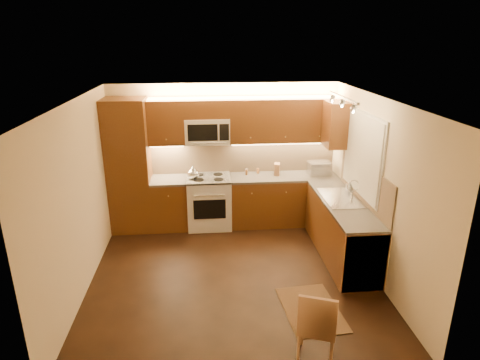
{
  "coord_description": "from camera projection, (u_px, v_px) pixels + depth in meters",
  "views": [
    {
      "loc": [
        -0.36,
        -5.14,
        3.26
      ],
      "look_at": [
        0.15,
        0.55,
        1.25
      ],
      "focal_mm": 30.77,
      "sensor_mm": 36.0,
      "label": 1
    }
  ],
  "objects": [
    {
      "name": "pantry",
      "position": [
        129.0,
        166.0,
        7.02
      ],
      "size": [
        0.7,
        0.6,
        2.3
      ],
      "primitive_type": "cube",
      "color": "#4F2811",
      "rests_on": "floor"
    },
    {
      "name": "soap_bottle",
      "position": [
        349.0,
        186.0,
        6.6
      ],
      "size": [
        0.1,
        0.1,
        0.17
      ],
      "primitive_type": "imported",
      "rotation": [
        0.0,
        0.0,
        0.41
      ],
      "color": "white",
      "rests_on": "counter_right"
    },
    {
      "name": "sink",
      "position": [
        341.0,
        194.0,
        6.28
      ],
      "size": [
        0.52,
        0.86,
        0.15
      ],
      "primitive_type": null,
      "color": "silver",
      "rests_on": "counter_right"
    },
    {
      "name": "knife_block",
      "position": [
        277.0,
        169.0,
        7.34
      ],
      "size": [
        0.13,
        0.17,
        0.21
      ],
      "primitive_type": "cube",
      "rotation": [
        0.0,
        0.0,
        -0.22
      ],
      "color": "#986844",
      "rests_on": "counter_back_right"
    },
    {
      "name": "wall_right",
      "position": [
        376.0,
        189.0,
        5.69
      ],
      "size": [
        0.01,
        4.0,
        2.5
      ],
      "primitive_type": "cube",
      "color": "beige",
      "rests_on": "ground"
    },
    {
      "name": "upper_cab_right_corner",
      "position": [
        336.0,
        124.0,
        6.79
      ],
      "size": [
        0.35,
        0.5,
        0.75
      ],
      "primitive_type": "cube",
      "color": "#4F2811",
      "rests_on": "wall_right"
    },
    {
      "name": "counter_right",
      "position": [
        344.0,
        203.0,
        6.17
      ],
      "size": [
        0.6,
        2.0,
        0.04
      ],
      "primitive_type": "cube",
      "color": "#373532",
      "rests_on": "base_cab_right"
    },
    {
      "name": "base_cab_right",
      "position": [
        341.0,
        230.0,
        6.32
      ],
      "size": [
        0.6,
        2.0,
        0.86
      ],
      "primitive_type": "cube",
      "color": "#4F2811",
      "rests_on": "floor"
    },
    {
      "name": "upper_cab_back_right",
      "position": [
        284.0,
        120.0,
        7.12
      ],
      "size": [
        1.92,
        0.35,
        0.75
      ],
      "primitive_type": "cube",
      "color": "#4F2811",
      "rests_on": "wall_back"
    },
    {
      "name": "spice_jar_d",
      "position": [
        258.0,
        171.0,
        7.44
      ],
      "size": [
        0.06,
        0.06,
        0.09
      ],
      "primitive_type": "cylinder",
      "rotation": [
        0.0,
        0.0,
        0.41
      ],
      "color": "#A76832",
      "rests_on": "counter_back_right"
    },
    {
      "name": "backsplash_back",
      "position": [
        244.0,
        156.0,
        7.44
      ],
      "size": [
        3.3,
        0.02,
        0.6
      ],
      "primitive_type": "cube",
      "color": "tan",
      "rests_on": "wall_back"
    },
    {
      "name": "window_blinds",
      "position": [
        362.0,
        154.0,
        6.09
      ],
      "size": [
        0.02,
        1.36,
        1.16
      ],
      "primitive_type": "cube",
      "color": "silver",
      "rests_on": "wall_right"
    },
    {
      "name": "window_frame",
      "position": [
        363.0,
        154.0,
        6.09
      ],
      "size": [
        0.03,
        1.44,
        1.24
      ],
      "primitive_type": "cube",
      "color": "silver",
      "rests_on": "wall_right"
    },
    {
      "name": "faucet",
      "position": [
        353.0,
        189.0,
        6.27
      ],
      "size": [
        0.2,
        0.04,
        0.3
      ],
      "primitive_type": null,
      "color": "silver",
      "rests_on": "counter_right"
    },
    {
      "name": "base_cab_back_right",
      "position": [
        283.0,
        200.0,
        7.48
      ],
      "size": [
        1.92,
        0.6,
        0.86
      ],
      "primitive_type": "cube",
      "color": "#4F2811",
      "rests_on": "floor"
    },
    {
      "name": "ceiling",
      "position": [
        232.0,
        100.0,
        5.11
      ],
      "size": [
        4.0,
        4.0,
        0.01
      ],
      "primitive_type": "cube",
      "color": "beige",
      "rests_on": "ground"
    },
    {
      "name": "counter_back_right",
      "position": [
        284.0,
        177.0,
        7.33
      ],
      "size": [
        1.92,
        0.6,
        0.04
      ],
      "primitive_type": "cube",
      "color": "#373532",
      "rests_on": "base_cab_back_right"
    },
    {
      "name": "floor",
      "position": [
        233.0,
        274.0,
        5.94
      ],
      "size": [
        4.0,
        4.0,
        0.01
      ],
      "primitive_type": "cube",
      "color": "black",
      "rests_on": "ground"
    },
    {
      "name": "upper_cab_bridge",
      "position": [
        207.0,
        109.0,
        6.93
      ],
      "size": [
        0.76,
        0.35,
        0.31
      ],
      "primitive_type": "cube",
      "color": "#4F2811",
      "rests_on": "wall_back"
    },
    {
      "name": "dishwasher",
      "position": [
        357.0,
        253.0,
        5.66
      ],
      "size": [
        0.58,
        0.6,
        0.84
      ],
      "primitive_type": "cube",
      "color": "silver",
      "rests_on": "floor"
    },
    {
      "name": "dining_chair",
      "position": [
        317.0,
        324.0,
        4.26
      ],
      "size": [
        0.49,
        0.49,
        0.87
      ],
      "primitive_type": null,
      "rotation": [
        0.0,
        0.0,
        -0.35
      ],
      "color": "#986844",
      "rests_on": "floor"
    },
    {
      "name": "spice_jar_a",
      "position": [
        247.0,
        171.0,
        7.43
      ],
      "size": [
        0.05,
        0.05,
        0.11
      ],
      "primitive_type": "cylinder",
      "rotation": [
        0.0,
        0.0,
        0.06
      ],
      "color": "silver",
      "rests_on": "counter_back_right"
    },
    {
      "name": "wall_left",
      "position": [
        80.0,
        199.0,
        5.36
      ],
      "size": [
        0.01,
        4.0,
        2.5
      ],
      "primitive_type": "cube",
      "color": "beige",
      "rests_on": "ground"
    },
    {
      "name": "wall_front",
      "position": [
        249.0,
        275.0,
        3.65
      ],
      "size": [
        4.0,
        0.01,
        2.5
      ],
      "primitive_type": "cube",
      "color": "beige",
      "rests_on": "ground"
    },
    {
      "name": "kettle",
      "position": [
        193.0,
        172.0,
        7.06
      ],
      "size": [
        0.22,
        0.22,
        0.24
      ],
      "primitive_type": null,
      "rotation": [
        0.0,
        0.0,
        0.02
      ],
      "color": "silver",
      "rests_on": "stove"
    },
    {
      "name": "spice_jar_b",
      "position": [
        247.0,
        172.0,
        7.36
      ],
      "size": [
        0.05,
        0.05,
        0.09
      ],
      "primitive_type": "cylinder",
      "rotation": [
        0.0,
        0.0,
        -0.35
      ],
      "color": "brown",
      "rests_on": "counter_back_right"
    },
    {
      "name": "spice_jar_c",
      "position": [
        246.0,
        171.0,
        7.43
      ],
      "size": [
        0.05,
        0.05,
        0.1
      ],
      "primitive_type": "cylinder",
      "rotation": [
        0.0,
        0.0,
        0.18
      ],
      "color": "silver",
      "rests_on": "counter_back_right"
    },
    {
      "name": "track_light_bar",
      "position": [
        343.0,
        97.0,
        5.63
      ],
      "size": [
        0.04,
        1.2,
        0.03
      ],
      "primitive_type": "cube",
      "color": "silver",
      "rests_on": "ceiling"
    },
    {
      "name": "toaster_oven",
      "position": [
        319.0,
        168.0,
        7.36
      ],
      "size": [
        0.4,
        0.3,
        0.23
      ],
      "primitive_type": "cube",
      "rotation": [
        0.0,
        0.0,
        0.03
      ],
      "color": "silver",
      "rests_on": "counter_back_right"
    },
    {
      "name": "base_cab_back_left",
      "position": [
        170.0,
        204.0,
        7.31
      ],
      "size": [
        0.62,
        0.6,
        0.86
      ],
      "primitive_type": "cube",
      "color": "#4F2811",
      "rests_on": "floor"
    },
    {
      "name": "stove",
      "position": [
        209.0,
        202.0,
        7.34
      ],
      "size": [
        0.76,
        0.65,
        0.92
      ],
      "primitive_type": null,
      "color": "silver",
      "rests_on": "floor"
    },
    {
      "name": "microwave",
      "position": [
        207.0,
        131.0,
        7.04
      ],
      "size": [
        0.76,
        0.38,
        0.44
      ],
      "primitive_type": null,
      "color": "silver",
      "rests_on": "wall_back"
    },
    {
      "name": "backsplash_right",
      "position": [
        364.0,
        183.0,
        6.09
      ],
      "size": [
        0.02,
        2.0,
        0.6
      ],
      "primitive_type": "cube",
      "color": "tan",
      "rests_on": "wall_right"
    },
    {
      "name": "wall_back",
      "position": [
        225.0,
        154.0,
        7.4
      ],
      "size": [
        4.0,
        0.01,
        2.5
      ],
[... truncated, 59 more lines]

